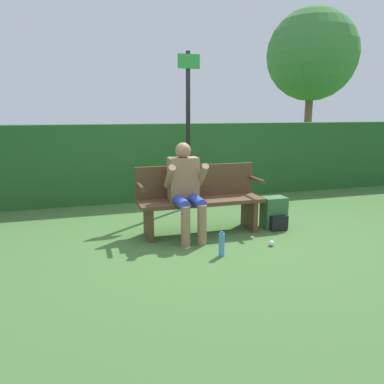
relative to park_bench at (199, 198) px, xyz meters
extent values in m
plane|color=#426B33|center=(0.00, -0.06, -0.45)|extent=(40.00, 40.00, 0.00)
cube|color=#235623|center=(0.00, 2.07, 0.23)|extent=(12.00, 0.40, 1.35)
cube|color=#513823|center=(0.00, -0.06, -0.02)|extent=(1.62, 0.45, 0.05)
cube|color=#513823|center=(0.00, 0.15, 0.21)|extent=(1.62, 0.04, 0.42)
cube|color=#513823|center=(-0.69, -0.06, -0.25)|extent=(0.06, 0.41, 0.41)
cube|color=#513823|center=(0.69, -0.06, -0.25)|extent=(0.06, 0.41, 0.41)
cylinder|color=#513823|center=(-0.78, -0.06, 0.22)|extent=(0.05, 0.41, 0.05)
cylinder|color=#513823|center=(0.78, -0.06, 0.22)|extent=(0.05, 0.41, 0.05)
cube|color=#997051|center=(-0.22, -0.02, 0.28)|extent=(0.37, 0.22, 0.54)
sphere|color=#997051|center=(-0.22, -0.02, 0.64)|extent=(0.20, 0.20, 0.20)
cylinder|color=#2D47B7|center=(-0.32, -0.25, 0.04)|extent=(0.13, 0.46, 0.13)
cylinder|color=#2D47B7|center=(-0.12, -0.25, 0.04)|extent=(0.13, 0.46, 0.13)
cylinder|color=#997051|center=(-0.32, -0.48, -0.21)|extent=(0.11, 0.11, 0.48)
cylinder|color=#997051|center=(-0.12, -0.48, -0.21)|extent=(0.11, 0.11, 0.48)
cylinder|color=#997051|center=(-0.43, -0.15, 0.33)|extent=(0.09, 0.33, 0.33)
cylinder|color=#997051|center=(-0.02, -0.15, 0.33)|extent=(0.09, 0.33, 0.33)
cube|color=#336638|center=(1.03, -0.12, -0.24)|extent=(0.31, 0.23, 0.42)
cube|color=black|center=(1.03, -0.27, -0.34)|extent=(0.24, 0.08, 0.19)
cylinder|color=#4C8CCC|center=(-0.03, -0.90, -0.32)|extent=(0.06, 0.06, 0.26)
cylinder|color=#2D66B2|center=(-0.03, -0.90, -0.18)|extent=(0.04, 0.04, 0.02)
cylinder|color=black|center=(0.23, 1.29, 0.79)|extent=(0.07, 0.07, 2.47)
cube|color=#196626|center=(0.23, 1.25, 1.87)|extent=(0.35, 0.02, 0.21)
cylinder|color=brown|center=(4.97, 5.11, 0.74)|extent=(0.21, 0.21, 2.37)
sphere|color=#42843D|center=(4.97, 5.11, 2.68)|extent=(2.53, 2.53, 2.53)
sphere|color=silver|center=(0.65, -0.77, -0.42)|extent=(0.07, 0.07, 0.07)
camera|label=1|loc=(-1.47, -4.52, 1.10)|focal=35.00mm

